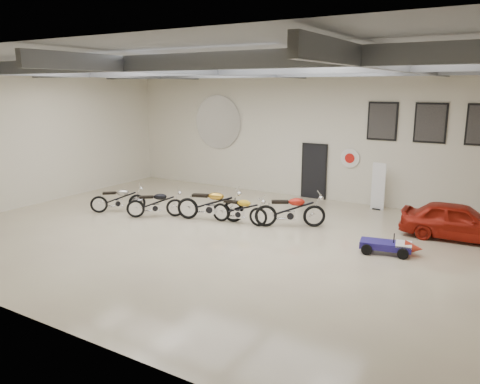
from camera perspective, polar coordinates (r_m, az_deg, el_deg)
The scene contains 18 objects.
floor at distance 13.79m, azimuth -2.60°, elevation -5.40°, with size 16.00×12.00×0.01m, color beige.
ceiling at distance 13.13m, azimuth -2.82°, elevation 15.82°, with size 16.00×12.00×0.01m, color gray.
back_wall at distance 18.48m, azimuth 7.80°, elevation 7.05°, with size 16.00×0.02×5.00m, color beige.
left_wall at distance 18.88m, azimuth -23.43°, elevation 6.24°, with size 0.02×12.00×5.00m, color beige.
ceiling_beams at distance 13.12m, azimuth -2.81°, elevation 14.73°, with size 15.80×11.80×0.32m, color slate, non-canonical shape.
door at distance 18.44m, azimuth 9.03°, elevation 2.44°, with size 0.92×0.08×2.10m, color black.
logo_plaque at distance 20.34m, azimuth -2.72°, elevation 8.50°, with size 2.30×0.06×1.16m, color silver, non-canonical shape.
poster_left at distance 17.42m, azimuth 16.98°, elevation 8.26°, with size 1.05×0.08×1.35m, color black, non-canonical shape.
poster_mid at distance 17.10m, azimuth 22.21°, elevation 7.80°, with size 1.05×0.08×1.35m, color black, non-canonical shape.
oil_sign at distance 17.87m, azimuth 13.26°, elevation 4.05°, with size 0.72×0.10×0.72m, color white, non-canonical shape.
banner_stand at distance 17.25m, azimuth 16.51°, elevation 0.76°, with size 0.47×0.19×1.74m, color white, non-canonical shape.
motorcycle_silver at distance 16.84m, azimuth -14.67°, elevation -0.78°, with size 1.85×0.57×0.96m, color silver, non-canonical shape.
motorcycle_black at distance 15.89m, azimuth -10.29°, elevation -1.32°, with size 1.88×0.58×0.98m, color silver, non-canonical shape.
motorcycle_gold at distance 15.25m, azimuth -3.65°, elevation -1.40°, with size 2.21×0.69×1.15m, color silver, non-canonical shape.
motorcycle_yellow at distance 14.87m, azimuth -0.09°, elevation -2.08°, with size 1.88×0.58×0.98m, color silver, non-canonical shape.
motorcycle_red at distance 14.62m, azimuth 6.14°, elevation -2.13°, with size 2.15×0.67×1.12m, color silver, non-canonical shape.
go_kart at distance 12.91m, azimuth 17.95°, elevation -5.96°, with size 1.59×0.72×0.58m, color navy, non-canonical shape.
vintage_car at distance 14.76m, azimuth 25.05°, elevation -3.24°, with size 3.13×1.26×1.07m, color #9C1A0E.
Camera 1 is at (7.33, -10.88, 4.28)m, focal length 35.00 mm.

